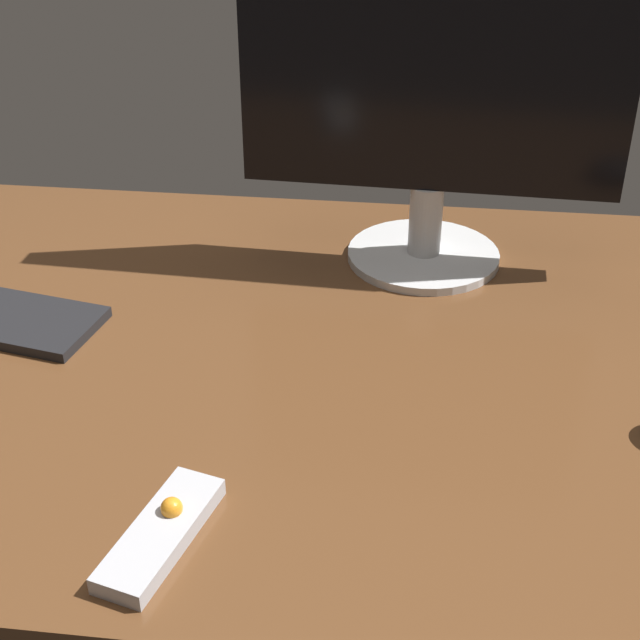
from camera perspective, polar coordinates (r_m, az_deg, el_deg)
name	(u,v)px	position (r cm, az deg, el deg)	size (l,w,h in cm)	color
desk	(284,357)	(107.59, -2.26, -2.29)	(140.00, 84.00, 2.00)	brown
monitor	(434,94)	(118.16, 7.03, 13.68)	(48.33, 20.56, 41.35)	silver
media_remote	(162,532)	(83.90, -9.73, -12.77)	(8.69, 15.84, 3.07)	#B7B7BC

